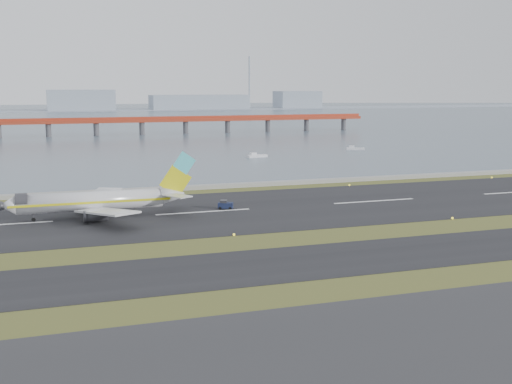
% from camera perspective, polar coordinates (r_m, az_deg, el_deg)
% --- Properties ---
extents(ground, '(1000.00, 1000.00, 0.00)m').
position_cam_1_polar(ground, '(105.90, -0.81, -4.82)').
color(ground, '#374619').
rests_on(ground, ground).
extents(taxiway_strip, '(1000.00, 18.00, 0.10)m').
position_cam_1_polar(taxiway_strip, '(94.91, 1.39, -6.48)').
color(taxiway_strip, black).
rests_on(taxiway_strip, ground).
extents(runway_strip, '(1000.00, 45.00, 0.10)m').
position_cam_1_polar(runway_strip, '(134.11, -4.70, -1.79)').
color(runway_strip, black).
rests_on(runway_strip, ground).
extents(seawall, '(1000.00, 2.50, 1.00)m').
position_cam_1_polar(seawall, '(162.89, -7.22, 0.32)').
color(seawall, gray).
rests_on(seawall, ground).
extents(bay_water, '(1400.00, 800.00, 1.30)m').
position_cam_1_polar(bay_water, '(559.32, -15.32, 6.41)').
color(bay_water, '#4B5F6C').
rests_on(bay_water, ground).
extents(red_pier, '(260.00, 5.00, 10.20)m').
position_cam_1_polar(red_pier, '(352.08, -10.13, 6.21)').
color(red_pier, '#A0311B').
rests_on(red_pier, ground).
extents(far_shoreline, '(1400.00, 80.00, 60.50)m').
position_cam_1_polar(far_shoreline, '(719.52, -14.99, 7.50)').
color(far_shoreline, '#909BAA').
rests_on(far_shoreline, ground).
extents(airliner, '(38.52, 32.89, 12.80)m').
position_cam_1_polar(airliner, '(131.24, -13.79, -0.77)').
color(airliner, silver).
rests_on(airliner, ground).
extents(pushback_tug, '(3.56, 2.83, 2.00)m').
position_cam_1_polar(pushback_tug, '(136.88, -2.75, -1.15)').
color(pushback_tug, '#151C3A').
rests_on(pushback_tug, ground).
extents(workboat_near, '(7.99, 3.77, 1.87)m').
position_cam_1_polar(workboat_near, '(236.56, 0.04, 3.24)').
color(workboat_near, silver).
rests_on(workboat_near, ground).
extents(workboat_far, '(7.65, 4.85, 1.78)m').
position_cam_1_polar(workboat_far, '(267.50, 8.78, 3.84)').
color(workboat_far, silver).
rests_on(workboat_far, ground).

